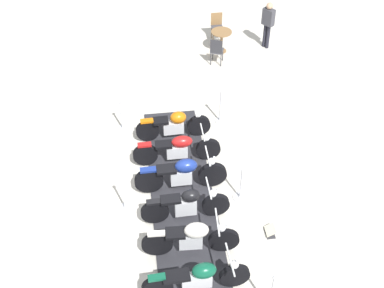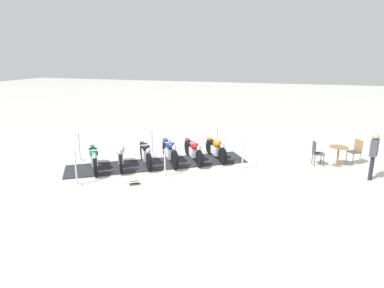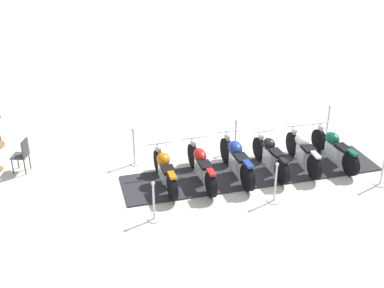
{
  "view_description": "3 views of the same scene",
  "coord_description": "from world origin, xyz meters",
  "px_view_note": "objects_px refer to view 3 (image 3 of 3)",
  "views": [
    {
      "loc": [
        -3.66,
        7.12,
        9.24
      ],
      "look_at": [
        0.42,
        -1.36,
        0.67
      ],
      "focal_mm": 46.57,
      "sensor_mm": 36.0,
      "label": 1
    },
    {
      "loc": [
        -11.69,
        -4.95,
        4.24
      ],
      "look_at": [
        0.91,
        -1.13,
        0.69
      ],
      "focal_mm": 31.34,
      "sensor_mm": 36.0,
      "label": 2
    },
    {
      "loc": [
        11.32,
        1.84,
        6.42
      ],
      "look_at": [
        0.77,
        -1.48,
        1.04
      ],
      "focal_mm": 44.92,
      "sensor_mm": 36.0,
      "label": 3
    }
  ],
  "objects_px": {
    "motorcycle_copper": "(165,169)",
    "motorcycle_cream": "(303,149)",
    "motorcycle_black": "(270,155)",
    "cafe_chair_near_table": "(22,154)",
    "motorcycle_navy": "(236,158)",
    "stanchion_right_front": "(327,129)",
    "motorcycle_maroon": "(201,164)",
    "info_placard": "(265,139)",
    "stanchion_left_mid": "(275,190)",
    "stanchion_right_rear": "(134,151)",
    "motorcycle_forest": "(334,147)",
    "stanchion_left_rear": "(154,208)",
    "stanchion_left_front": "(382,172)",
    "stanchion_right_mid": "(235,142)"
  },
  "relations": [
    {
      "from": "motorcycle_copper",
      "to": "motorcycle_cream",
      "type": "bearing_deg",
      "value": -91.96
    },
    {
      "from": "motorcycle_cream",
      "to": "motorcycle_black",
      "type": "xyz_separation_m",
      "value": [
        0.54,
        -0.81,
        -0.04
      ]
    },
    {
      "from": "cafe_chair_near_table",
      "to": "motorcycle_copper",
      "type": "bearing_deg",
      "value": 173.89
    },
    {
      "from": "motorcycle_navy",
      "to": "stanchion_right_front",
      "type": "height_order",
      "value": "stanchion_right_front"
    },
    {
      "from": "motorcycle_maroon",
      "to": "info_placard",
      "type": "distance_m",
      "value": 3.22
    },
    {
      "from": "motorcycle_maroon",
      "to": "stanchion_left_mid",
      "type": "xyz_separation_m",
      "value": [
        0.42,
        2.0,
        -0.16
      ]
    },
    {
      "from": "stanchion_left_mid",
      "to": "stanchion_right_rear",
      "type": "distance_m",
      "value": 4.11
    },
    {
      "from": "motorcycle_cream",
      "to": "motorcycle_maroon",
      "type": "relative_size",
      "value": 0.96
    },
    {
      "from": "info_placard",
      "to": "motorcycle_navy",
      "type": "bearing_deg",
      "value": -131.63
    },
    {
      "from": "motorcycle_forest",
      "to": "stanchion_left_mid",
      "type": "relative_size",
      "value": 1.77
    },
    {
      "from": "stanchion_left_rear",
      "to": "stanchion_left_front",
      "type": "relative_size",
      "value": 0.88
    },
    {
      "from": "stanchion_right_front",
      "to": "stanchion_left_front",
      "type": "relative_size",
      "value": 1.0
    },
    {
      "from": "stanchion_right_rear",
      "to": "stanchion_left_front",
      "type": "xyz_separation_m",
      "value": [
        -0.88,
        6.55,
        -0.03
      ]
    },
    {
      "from": "motorcycle_navy",
      "to": "stanchion_right_front",
      "type": "relative_size",
      "value": 1.73
    },
    {
      "from": "motorcycle_copper",
      "to": "stanchion_right_front",
      "type": "xyz_separation_m",
      "value": [
        -4.09,
        3.81,
        -0.1
      ]
    },
    {
      "from": "motorcycle_copper",
      "to": "cafe_chair_near_table",
      "type": "height_order",
      "value": "motorcycle_copper"
    },
    {
      "from": "motorcycle_forest",
      "to": "stanchion_left_mid",
      "type": "xyz_separation_m",
      "value": [
        2.52,
        -1.26,
        -0.16
      ]
    },
    {
      "from": "stanchion_left_rear",
      "to": "cafe_chair_near_table",
      "type": "height_order",
      "value": "stanchion_left_rear"
    },
    {
      "from": "motorcycle_black",
      "to": "motorcycle_cream",
      "type": "bearing_deg",
      "value": -90.78
    },
    {
      "from": "stanchion_right_front",
      "to": "cafe_chair_near_table",
      "type": "xyz_separation_m",
      "value": [
        4.54,
        -7.73,
        0.17
      ]
    },
    {
      "from": "motorcycle_cream",
      "to": "cafe_chair_near_table",
      "type": "height_order",
      "value": "motorcycle_cream"
    },
    {
      "from": "motorcycle_black",
      "to": "stanchion_left_front",
      "type": "xyz_separation_m",
      "value": [
        -0.16,
        2.88,
        -0.13
      ]
    },
    {
      "from": "stanchion_right_rear",
      "to": "stanchion_left_front",
      "type": "height_order",
      "value": "stanchion_left_front"
    },
    {
      "from": "motorcycle_navy",
      "to": "stanchion_left_front",
      "type": "bearing_deg",
      "value": -113.21
    },
    {
      "from": "motorcycle_cream",
      "to": "motorcycle_copper",
      "type": "distance_m",
      "value": 3.88
    },
    {
      "from": "stanchion_right_mid",
      "to": "stanchion_right_rear",
      "type": "bearing_deg",
      "value": -57.2
    },
    {
      "from": "motorcycle_copper",
      "to": "info_placard",
      "type": "height_order",
      "value": "motorcycle_copper"
    },
    {
      "from": "motorcycle_black",
      "to": "info_placard",
      "type": "distance_m",
      "value": 2.02
    },
    {
      "from": "motorcycle_navy",
      "to": "motorcycle_maroon",
      "type": "relative_size",
      "value": 1.0
    },
    {
      "from": "motorcycle_maroon",
      "to": "stanchion_right_mid",
      "type": "xyz_separation_m",
      "value": [
        -1.94,
        0.48,
        -0.18
      ]
    },
    {
      "from": "motorcycle_navy",
      "to": "stanchion_right_rear",
      "type": "relative_size",
      "value": 1.8
    },
    {
      "from": "stanchion_left_front",
      "to": "motorcycle_forest",
      "type": "bearing_deg",
      "value": -125.46
    },
    {
      "from": "motorcycle_cream",
      "to": "stanchion_left_mid",
      "type": "relative_size",
      "value": 1.78
    },
    {
      "from": "stanchion_right_rear",
      "to": "info_placard",
      "type": "xyz_separation_m",
      "value": [
        -2.64,
        3.23,
        -0.34
      ]
    },
    {
      "from": "motorcycle_forest",
      "to": "motorcycle_navy",
      "type": "relative_size",
      "value": 0.96
    },
    {
      "from": "motorcycle_copper",
      "to": "stanchion_right_front",
      "type": "bearing_deg",
      "value": -77.84
    },
    {
      "from": "stanchion_left_mid",
      "to": "info_placard",
      "type": "xyz_separation_m",
      "value": [
        -3.38,
        -0.81,
        -0.26
      ]
    },
    {
      "from": "stanchion_right_rear",
      "to": "info_placard",
      "type": "height_order",
      "value": "stanchion_right_rear"
    },
    {
      "from": "stanchion_right_front",
      "to": "info_placard",
      "type": "bearing_deg",
      "value": -71.56
    },
    {
      "from": "motorcycle_black",
      "to": "stanchion_right_rear",
      "type": "distance_m",
      "value": 3.74
    },
    {
      "from": "motorcycle_cream",
      "to": "stanchion_left_rear",
      "type": "bearing_deg",
      "value": 110.8
    },
    {
      "from": "motorcycle_navy",
      "to": "stanchion_right_front",
      "type": "xyz_separation_m",
      "value": [
        -3.04,
        2.18,
        -0.15
      ]
    },
    {
      "from": "motorcycle_cream",
      "to": "stanchion_left_front",
      "type": "bearing_deg",
      "value": -130.33
    },
    {
      "from": "motorcycle_copper",
      "to": "cafe_chair_near_table",
      "type": "bearing_deg",
      "value": 61.71
    },
    {
      "from": "motorcycle_maroon",
      "to": "stanchion_right_rear",
      "type": "distance_m",
      "value": 2.06
    },
    {
      "from": "stanchion_right_mid",
      "to": "motorcycle_copper",
      "type": "bearing_deg",
      "value": -27.69
    },
    {
      "from": "motorcycle_cream",
      "to": "motorcycle_copper",
      "type": "bearing_deg",
      "value": 92.92
    },
    {
      "from": "stanchion_left_mid",
      "to": "stanchion_right_front",
      "type": "bearing_deg",
      "value": 165.96
    },
    {
      "from": "stanchion_right_rear",
      "to": "motorcycle_black",
      "type": "bearing_deg",
      "value": 101.15
    },
    {
      "from": "stanchion_left_rear",
      "to": "motorcycle_cream",
      "type": "bearing_deg",
      "value": 140.76
    }
  ]
}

